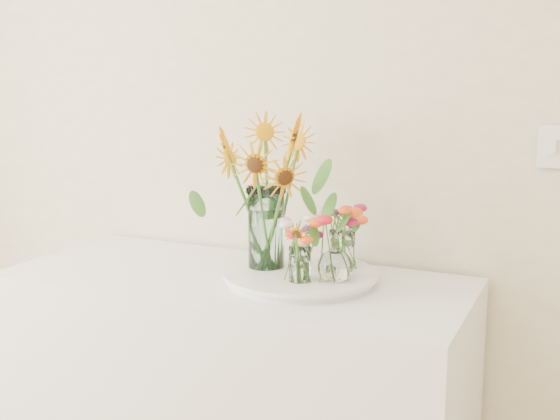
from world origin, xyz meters
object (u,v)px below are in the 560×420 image
object	(u,v)px
small_vase_b	(335,256)
small_vase_c	(344,249)
tray	(300,278)
mason_jar	(266,227)
counter	(237,414)
small_vase_a	(300,265)

from	to	relation	value
small_vase_b	small_vase_c	size ratio (longest dim) A/B	1.28
tray	mason_jar	bearing A→B (deg)	174.76
tray	mason_jar	size ratio (longest dim) A/B	1.70
tray	small_vase_c	distance (m)	0.16
mason_jar	small_vase_b	bearing A→B (deg)	-10.43
small_vase_c	tray	bearing A→B (deg)	-129.39
mason_jar	small_vase_c	size ratio (longest dim) A/B	2.19
small_vase_c	counter	bearing A→B (deg)	-153.74
counter	small_vase_a	xyz separation A→B (m)	(0.24, -0.06, 0.53)
mason_jar	small_vase_b	world-z (taller)	mason_jar
tray	mason_jar	xyz separation A→B (m)	(-0.12, 0.01, 0.14)
tray	small_vase_a	world-z (taller)	small_vase_a
tray	small_vase_c	bearing A→B (deg)	50.61
tray	small_vase_b	bearing A→B (deg)	-15.31
tray	mason_jar	distance (m)	0.18
tray	small_vase_c	size ratio (longest dim) A/B	3.73
tray	small_vase_b	xyz separation A→B (m)	(0.12, -0.03, 0.09)
mason_jar	small_vase_a	size ratio (longest dim) A/B	2.41
counter	tray	size ratio (longest dim) A/B	3.26
small_vase_a	small_vase_b	xyz separation A→B (m)	(0.08, 0.06, 0.02)
counter	small_vase_a	distance (m)	0.58
mason_jar	small_vase_c	distance (m)	0.24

